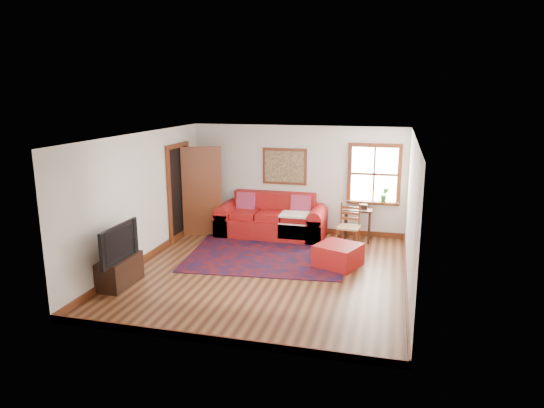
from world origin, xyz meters
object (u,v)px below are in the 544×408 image
(red_leather_sofa, at_px, (272,222))
(red_ottoman, at_px, (338,255))
(media_cabinet, at_px, (120,271))
(side_table, at_px, (358,214))
(ladder_back_chair, at_px, (349,225))

(red_leather_sofa, bearing_deg, red_ottoman, -43.98)
(red_ottoman, distance_m, media_cabinet, 3.98)
(side_table, relative_size, media_cabinet, 0.82)
(red_leather_sofa, xyz_separation_m, red_ottoman, (1.73, -1.67, -0.11))
(ladder_back_chair, height_order, media_cabinet, ladder_back_chair)
(red_leather_sofa, relative_size, red_ottoman, 3.29)
(side_table, xyz_separation_m, ladder_back_chair, (-0.13, -0.59, -0.10))
(ladder_back_chair, distance_m, media_cabinet, 4.69)
(side_table, bearing_deg, ladder_back_chair, -102.90)
(side_table, relative_size, ladder_back_chair, 0.77)
(red_leather_sofa, xyz_separation_m, ladder_back_chair, (1.81, -0.54, 0.20))
(red_leather_sofa, relative_size, media_cabinet, 2.72)
(red_leather_sofa, distance_m, red_ottoman, 2.40)
(red_ottoman, distance_m, ladder_back_chair, 1.17)
(ladder_back_chair, bearing_deg, media_cabinet, -140.36)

